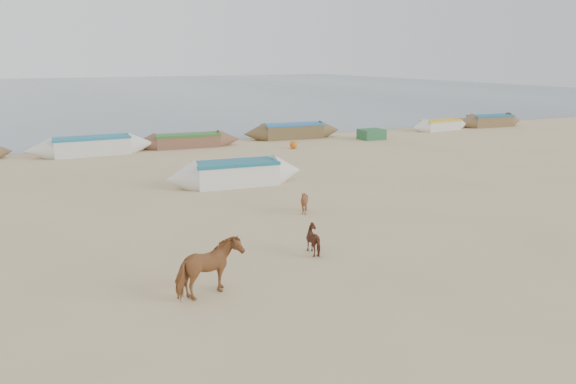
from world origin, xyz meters
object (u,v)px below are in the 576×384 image
(near_canoe, at_px, (236,173))
(cow_adult, at_px, (209,268))
(calf_front, at_px, (304,202))
(calf_right, at_px, (317,239))

(near_canoe, bearing_deg, cow_adult, -108.96)
(calf_front, relative_size, near_canoe, 0.14)
(cow_adult, bearing_deg, calf_front, -62.47)
(cow_adult, distance_m, near_canoe, 10.98)
(cow_adult, bearing_deg, near_canoe, -41.48)
(cow_adult, relative_size, near_canoe, 0.27)
(cow_adult, distance_m, calf_front, 7.03)
(calf_right, bearing_deg, calf_front, -42.58)
(cow_adult, relative_size, calf_right, 1.99)
(calf_front, height_order, calf_right, calf_front)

